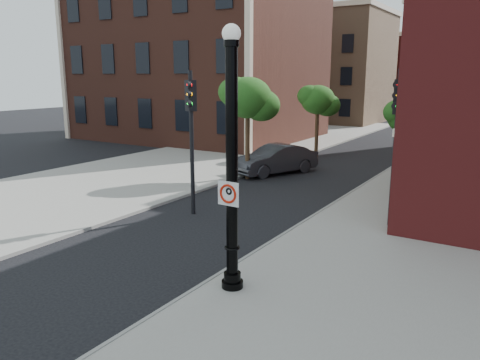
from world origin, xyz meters
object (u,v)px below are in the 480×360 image
Objects in this scene: lamppost at (232,176)px; parked_car at (275,159)px; no_parking_sign at (228,193)px; traffic_signal_right at (397,123)px; traffic_signal_left at (191,119)px.

lamppost is 14.68m from parked_car.
traffic_signal_right is at bearing 75.57° from no_parking_sign.
traffic_signal_left is at bearing 135.85° from no_parking_sign.
lamppost is 1.16× the size of traffic_signal_right.
traffic_signal_left is (0.86, -8.48, 2.89)m from parked_car.
traffic_signal_left is (-4.96, 4.99, 1.11)m from no_parking_sign.
no_parking_sign is 0.11× the size of traffic_signal_right.
traffic_signal_left is at bearing -60.03° from parked_car.
parked_car is 10.42m from traffic_signal_right.
lamppost is at bearing -42.24° from parked_car.
no_parking_sign is 0.11× the size of traffic_signal_left.
parked_car is at bearing 129.08° from traffic_signal_right.
traffic_signal_right is (2.00, 7.24, 1.14)m from no_parking_sign.
traffic_signal_right reaches higher than parked_car.
lamppost is at bearing -118.24° from traffic_signal_right.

